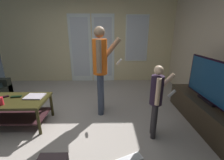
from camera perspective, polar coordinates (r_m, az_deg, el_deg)
ground_plane at (r=2.91m, az=-15.10°, el=-16.07°), size 5.50×5.16×0.02m
wall_back_with_doors at (r=4.92m, az=-8.84°, el=15.50°), size 5.50×0.09×2.87m
coffee_table at (r=3.10m, az=-32.05°, el=-8.43°), size 1.00×0.64×0.49m
tv_stand at (r=3.19m, az=31.31°, el=-10.40°), size 0.46×1.79×0.43m
flat_screen_tv at (r=2.98m, az=33.08°, el=-0.33°), size 0.08×1.20×0.73m
person_adult at (r=2.83m, az=-4.28°, el=5.92°), size 0.55×0.45×1.67m
person_child at (r=2.32m, az=16.53°, el=-5.89°), size 0.41×0.31×1.14m
laptop_closed at (r=3.00m, az=-27.12°, el=-5.50°), size 0.31×0.26×0.02m
cup_near_edge at (r=2.95m, az=-36.41°, el=-6.45°), size 0.07×0.07×0.13m
tv_remote_black at (r=3.14m, az=-32.40°, el=-5.32°), size 0.18×0.07×0.02m
dvd_remote_slim at (r=3.25m, az=-35.83°, el=-5.24°), size 0.17×0.14×0.02m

